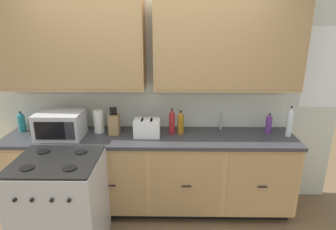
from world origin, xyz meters
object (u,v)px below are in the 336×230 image
object	(u,v)px
microwave	(60,125)
toaster	(147,128)
stove_range	(61,205)
bottle_amber	(181,123)
paper_towel_roll	(99,121)
bottle_violet	(269,123)
bottle_red	(172,122)
bottle_teal	(22,122)
bottle_clear	(290,122)
bottle_dark	(33,126)
knife_block	(114,124)

from	to	relation	value
microwave	toaster	bearing A→B (deg)	2.33
toaster	stove_range	bearing A→B (deg)	-141.18
microwave	bottle_amber	distance (m)	1.30
paper_towel_roll	bottle_violet	distance (m)	1.91
paper_towel_roll	bottle_red	world-z (taller)	bottle_red
bottle_amber	bottle_violet	xyz separation A→B (m)	(0.98, 0.04, -0.02)
stove_range	toaster	xyz separation A→B (m)	(0.77, 0.62, 0.55)
microwave	bottle_teal	world-z (taller)	microwave
microwave	bottle_violet	bearing A→B (deg)	3.76
stove_range	bottle_teal	distance (m)	1.16
paper_towel_roll	bottle_clear	bearing A→B (deg)	-2.68
bottle_teal	bottle_red	bearing A→B (deg)	-2.09
paper_towel_roll	bottle_red	bearing A→B (deg)	-3.15
stove_range	bottle_dark	xyz separation A→B (m)	(-0.48, 0.61, 0.56)
microwave	bottle_amber	bearing A→B (deg)	5.01
bottle_dark	bottle_teal	bearing A→B (deg)	143.30
bottle_violet	microwave	bearing A→B (deg)	-176.24
bottle_red	bottle_teal	xyz separation A→B (m)	(-1.71, 0.06, -0.03)
stove_range	bottle_dark	bearing A→B (deg)	127.79
bottle_violet	stove_range	bearing A→B (deg)	-160.97
microwave	bottle_dark	size ratio (longest dim) A/B	2.12
microwave	bottle_violet	distance (m)	2.29
knife_block	bottle_dark	world-z (taller)	knife_block
knife_block	paper_towel_roll	distance (m)	0.19
stove_range	bottle_violet	size ratio (longest dim) A/B	4.12
toaster	paper_towel_roll	xyz separation A→B (m)	(-0.55, 0.12, 0.03)
bottle_amber	paper_towel_roll	bearing A→B (deg)	177.35
bottle_teal	bottle_violet	bearing A→B (deg)	-0.48
knife_block	bottle_violet	size ratio (longest dim) A/B	1.34
microwave	toaster	size ratio (longest dim) A/B	1.71
paper_towel_roll	bottle_amber	world-z (taller)	bottle_amber
bottle_amber	bottle_violet	distance (m)	0.99
stove_range	knife_block	distance (m)	0.98
bottle_amber	microwave	bearing A→B (deg)	-174.99
bottle_clear	bottle_violet	bearing A→B (deg)	154.34
bottle_dark	bottle_clear	bearing A→B (deg)	0.56
paper_towel_roll	bottle_amber	xyz separation A→B (m)	(0.92, -0.04, 0.00)
paper_towel_roll	bottle_teal	world-z (taller)	paper_towel_roll
bottle_dark	bottle_amber	bearing A→B (deg)	2.93
bottle_dark	bottle_red	world-z (taller)	bottle_red
knife_block	bottle_clear	bearing A→B (deg)	-1.47
bottle_teal	bottle_clear	bearing A→B (deg)	-2.21
bottle_clear	bottle_teal	bearing A→B (deg)	177.79
microwave	bottle_red	size ratio (longest dim) A/B	1.64
microwave	bottle_dark	world-z (taller)	microwave
bottle_dark	toaster	bearing A→B (deg)	0.31
toaster	bottle_red	bearing A→B (deg)	15.14
bottle_amber	stove_range	bearing A→B (deg)	-148.55
stove_range	bottle_teal	size ratio (longest dim) A/B	4.08
bottle_amber	bottle_dark	xyz separation A→B (m)	(-1.61, -0.08, -0.02)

